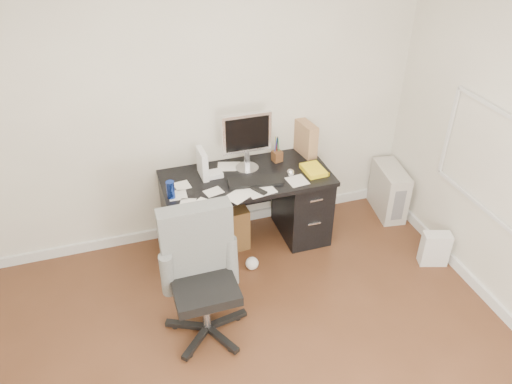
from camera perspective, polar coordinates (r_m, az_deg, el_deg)
room_shell at (r=2.57m, az=3.43°, el=-0.24°), size 4.02×4.02×2.71m
desk at (r=4.62m, az=-1.06°, el=-1.87°), size 1.50×0.70×0.75m
loose_papers at (r=4.34m, az=-3.44°, el=1.06°), size 1.10×0.60×0.00m
lcd_monitor at (r=4.39m, az=-1.07°, el=5.74°), size 0.44×0.25×0.56m
keyboard at (r=4.32m, az=-0.08°, el=1.21°), size 0.49×0.22×0.03m
computer_mouse at (r=4.42m, az=3.95°, el=2.23°), size 0.08×0.08×0.07m
travel_mug at (r=4.16m, az=-9.73°, el=0.26°), size 0.07×0.07×0.15m
white_binder at (r=4.38m, az=-6.15°, el=3.25°), size 0.11×0.23×0.26m
magazine_file at (r=4.72m, az=5.72°, el=6.09°), size 0.18×0.29×0.32m
pen_cup at (r=4.60m, az=2.45°, el=4.89°), size 0.12×0.12×0.24m
yellow_book at (r=4.51m, az=6.66°, el=2.55°), size 0.20×0.25×0.04m
paper_remote at (r=4.22m, az=0.57°, el=0.25°), size 0.27×0.23×0.02m
office_chair at (r=3.70m, az=-6.00°, el=-10.05°), size 0.61×0.61×1.08m
pc_tower at (r=5.29m, az=14.94°, el=0.15°), size 0.30×0.55×0.52m
shopping_bag at (r=4.80m, az=19.76°, el=-6.12°), size 0.29×0.24×0.33m
wicker_basket at (r=4.74m, az=-4.06°, el=-3.61°), size 0.47×0.47×0.43m
desk_printer at (r=4.76m, az=-4.68°, el=-5.43°), size 0.36×0.31×0.18m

